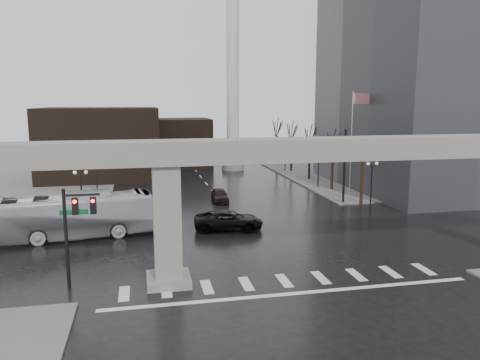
{
  "coord_description": "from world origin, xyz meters",
  "views": [
    {
      "loc": [
        -8.33,
        -27.23,
        10.96
      ],
      "look_at": [
        -0.46,
        9.97,
        4.5
      ],
      "focal_mm": 35.0,
      "sensor_mm": 36.0,
      "label": 1
    }
  ],
  "objects_px": {
    "signal_mast_arm": "(311,150)",
    "far_car": "(220,195)",
    "city_bus": "(72,216)",
    "pickup_truck": "(229,220)"
  },
  "relations": [
    {
      "from": "pickup_truck",
      "to": "signal_mast_arm",
      "type": "bearing_deg",
      "value": -43.42
    },
    {
      "from": "signal_mast_arm",
      "to": "city_bus",
      "type": "distance_m",
      "value": 24.49
    },
    {
      "from": "signal_mast_arm",
      "to": "far_car",
      "type": "bearing_deg",
      "value": 158.06
    },
    {
      "from": "city_bus",
      "to": "far_car",
      "type": "height_order",
      "value": "city_bus"
    },
    {
      "from": "pickup_truck",
      "to": "far_car",
      "type": "bearing_deg",
      "value": 3.99
    },
    {
      "from": "pickup_truck",
      "to": "far_car",
      "type": "distance_m",
      "value": 11.4
    },
    {
      "from": "signal_mast_arm",
      "to": "city_bus",
      "type": "xyz_separation_m",
      "value": [
        -22.96,
        -7.51,
        -4.0
      ]
    },
    {
      "from": "signal_mast_arm",
      "to": "far_car",
      "type": "xyz_separation_m",
      "value": [
        -9.1,
        3.66,
        -5.11
      ]
    },
    {
      "from": "signal_mast_arm",
      "to": "pickup_truck",
      "type": "bearing_deg",
      "value": -143.06
    },
    {
      "from": "signal_mast_arm",
      "to": "far_car",
      "type": "height_order",
      "value": "signal_mast_arm"
    }
  ]
}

